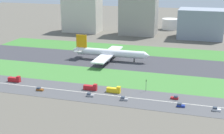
% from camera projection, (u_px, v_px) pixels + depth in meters
% --- Properties ---
extents(ground_plane, '(800.00, 800.00, 0.00)m').
position_uv_depth(ground_plane, '(135.00, 62.00, 255.40)').
color(ground_plane, '#5B564C').
extents(runway, '(280.00, 46.00, 0.10)m').
position_uv_depth(runway, '(135.00, 62.00, 255.39)').
color(runway, '#38383D').
rests_on(runway, ground_plane).
extents(grass_median_north, '(280.00, 36.00, 0.10)m').
position_uv_depth(grass_median_north, '(145.00, 50.00, 292.99)').
color(grass_median_north, '#3D7A33').
rests_on(grass_median_north, ground_plane).
extents(grass_median_south, '(280.00, 36.00, 0.10)m').
position_uv_depth(grass_median_south, '(121.00, 78.00, 217.78)').
color(grass_median_south, '#427F38').
rests_on(grass_median_south, ground_plane).
extents(highway, '(280.00, 28.00, 0.10)m').
position_uv_depth(highway, '(107.00, 95.00, 188.44)').
color(highway, '#4C4C4F').
rests_on(highway, ground_plane).
extents(highway_centerline, '(266.00, 0.50, 0.01)m').
position_uv_depth(highway_centerline, '(107.00, 95.00, 188.42)').
color(highway_centerline, silver).
rests_on(highway_centerline, highway).
extents(airliner, '(65.00, 56.00, 19.70)m').
position_uv_depth(airliner, '(109.00, 53.00, 259.59)').
color(airliner, white).
rests_on(airliner, runway).
extents(truck_1, '(8.40, 2.50, 4.00)m').
position_uv_depth(truck_1, '(91.00, 87.00, 195.91)').
color(truck_1, '#B2191E').
rests_on(truck_1, highway).
extents(car_2, '(4.40, 1.80, 2.00)m').
position_uv_depth(car_2, '(124.00, 99.00, 180.50)').
color(car_2, '#99999E').
rests_on(car_2, highway).
extents(car_0, '(4.40, 1.80, 2.00)m').
position_uv_depth(car_0, '(175.00, 98.00, 182.15)').
color(car_0, '#B2191E').
rests_on(car_0, highway).
extents(car_5, '(4.40, 1.80, 2.00)m').
position_uv_depth(car_5, '(180.00, 105.00, 171.88)').
color(car_5, navy).
rests_on(car_5, highway).
extents(car_1, '(4.40, 1.80, 2.00)m').
position_uv_depth(car_1, '(216.00, 109.00, 166.89)').
color(car_1, silver).
rests_on(car_1, highway).
extents(truck_2, '(8.40, 2.50, 4.00)m').
position_uv_depth(truck_2, '(15.00, 79.00, 210.51)').
color(truck_2, '#B2191E').
rests_on(truck_2, highway).
extents(car_6, '(4.40, 1.80, 2.00)m').
position_uv_depth(car_6, '(40.00, 89.00, 195.04)').
color(car_6, brown).
rests_on(car_6, highway).
extents(truck_0, '(8.40, 2.50, 4.00)m').
position_uv_depth(truck_0, '(114.00, 90.00, 191.85)').
color(truck_0, yellow).
rests_on(truck_0, highway).
extents(car_4, '(4.40, 1.80, 2.00)m').
position_uv_depth(car_4, '(90.00, 95.00, 186.08)').
color(car_4, '#99999E').
rests_on(car_4, highway).
extents(traffic_light, '(0.36, 0.50, 7.20)m').
position_uv_depth(traffic_light, '(146.00, 84.00, 193.52)').
color(traffic_light, '#4C4C51').
rests_on(traffic_light, highway).
extents(terminal_building, '(42.89, 25.39, 42.10)m').
position_uv_depth(terminal_building, '(82.00, 14.00, 378.56)').
color(terminal_building, beige).
rests_on(terminal_building, ground_plane).
extents(hangar_building, '(40.84, 24.17, 47.15)m').
position_uv_depth(hangar_building, '(138.00, 14.00, 359.21)').
color(hangar_building, '#9E998E').
rests_on(hangar_building, ground_plane).
extents(office_tower, '(46.70, 33.50, 31.03)m').
position_uv_depth(office_tower, '(201.00, 24.00, 342.86)').
color(office_tower, gray).
rests_on(office_tower, ground_plane).
extents(fuel_tank_west, '(19.64, 19.64, 13.06)m').
position_uv_depth(fuel_tank_west, '(170.00, 24.00, 397.00)').
color(fuel_tank_west, silver).
rests_on(fuel_tank_west, ground_plane).
extents(fuel_tank_centre, '(22.46, 22.46, 15.46)m').
position_uv_depth(fuel_tank_centre, '(192.00, 24.00, 389.45)').
color(fuel_tank_centre, silver).
rests_on(fuel_tank_centre, ground_plane).
extents(fuel_tank_east, '(19.85, 19.85, 13.58)m').
position_uv_depth(fuel_tank_east, '(221.00, 26.00, 380.48)').
color(fuel_tank_east, silver).
rests_on(fuel_tank_east, ground_plane).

